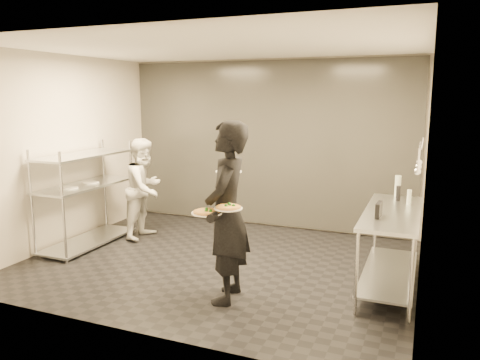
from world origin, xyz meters
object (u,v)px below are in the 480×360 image
at_px(bottle_clear, 409,197).
at_px(prep_counter, 391,236).
at_px(chef, 145,188).
at_px(pass_rack, 86,194).
at_px(pizza_plate_near, 207,212).
at_px(pizza_plate_far, 228,207).
at_px(pos_monitor, 379,210).
at_px(bottle_dark, 398,193).
at_px(salad_plate, 229,170).
at_px(bottle_green, 398,186).
at_px(waiter, 227,213).

bearing_deg(bottle_clear, prep_counter, -110.28).
bearing_deg(chef, pass_rack, 137.10).
relative_size(prep_counter, bottle_clear, 10.27).
height_order(chef, bottle_clear, chef).
height_order(pass_rack, pizza_plate_near, pass_rack).
xyz_separation_m(chef, pizza_plate_near, (1.98, -1.86, 0.24)).
xyz_separation_m(pizza_plate_far, pos_monitor, (1.39, 0.86, -0.09)).
bearing_deg(prep_counter, bottle_clear, 69.72).
bearing_deg(bottle_dark, salad_plate, -145.91).
relative_size(pizza_plate_far, bottle_dark, 1.51).
distance_m(pizza_plate_near, salad_plate, 0.67).
bearing_deg(pizza_plate_far, pos_monitor, 31.79).
bearing_deg(bottle_green, chef, -177.58).
distance_m(waiter, pos_monitor, 1.63).
height_order(prep_counter, pizza_plate_near, pizza_plate_near).
bearing_deg(pizza_plate_far, pizza_plate_near, -178.38).
height_order(pizza_plate_far, bottle_green, bottle_green).
bearing_deg(pos_monitor, prep_counter, 74.07).
relative_size(pass_rack, pizza_plate_near, 5.00).
bearing_deg(bottle_clear, chef, 176.71).
bearing_deg(prep_counter, bottle_green, 90.13).
bearing_deg(chef, pizza_plate_far, -129.75).
distance_m(bottle_green, bottle_clear, 0.41).
distance_m(pizza_plate_far, pos_monitor, 1.63).
bearing_deg(bottle_clear, bottle_dark, 135.58).
bearing_deg(pizza_plate_near, bottle_dark, 44.93).
height_order(waiter, pos_monitor, waiter).
distance_m(chef, bottle_dark, 3.76).
bearing_deg(waiter, pass_rack, -119.24).
bearing_deg(waiter, chef, -136.94).
distance_m(salad_plate, bottle_dark, 2.17).
bearing_deg(bottle_green, bottle_clear, -67.63).
bearing_deg(pos_monitor, bottle_clear, 73.35).
bearing_deg(bottle_clear, pass_rack, -174.63).
bearing_deg(waiter, prep_counter, 112.30).
xyz_separation_m(pos_monitor, bottle_clear, (0.27, 0.77, 0.01)).
xyz_separation_m(salad_plate, bottle_dark, (1.77, 1.20, -0.37)).
distance_m(waiter, bottle_green, 2.41).
xyz_separation_m(pizza_plate_near, salad_plate, (0.00, 0.57, 0.36)).
relative_size(prep_counter, pos_monitor, 8.00).
bearing_deg(bottle_dark, pos_monitor, -99.00).
relative_size(pizza_plate_far, salad_plate, 0.97).
height_order(chef, pos_monitor, chef).
height_order(pos_monitor, bottle_green, bottle_green).
bearing_deg(bottle_green, pizza_plate_near, -130.88).
xyz_separation_m(pizza_plate_far, bottle_green, (1.50, 2.01, -0.04)).
bearing_deg(bottle_clear, pizza_plate_near, -139.31).
relative_size(salad_plate, bottle_clear, 1.69).
relative_size(chef, pizza_plate_near, 4.87).
distance_m(pizza_plate_far, salad_plate, 0.67).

